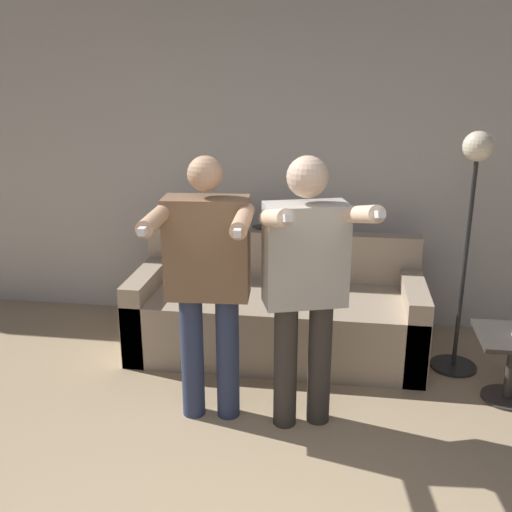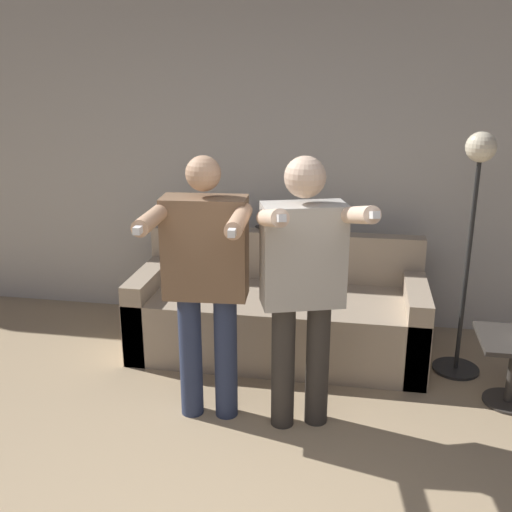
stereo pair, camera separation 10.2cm
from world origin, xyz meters
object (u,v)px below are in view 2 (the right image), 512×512
at_px(person_right, 303,276).
at_px(floor_lamp, 474,209).
at_px(person_left, 205,273).
at_px(couch, 279,315).
at_px(cat, 291,223).

distance_m(person_right, floor_lamp, 1.37).
bearing_deg(person_left, couch, 67.89).
xyz_separation_m(person_right, cat, (-0.22, 1.29, -0.04)).
bearing_deg(cat, floor_lamp, -18.47).
height_order(couch, person_right, person_right).
relative_size(person_right, floor_lamp, 0.97).
xyz_separation_m(person_left, floor_lamp, (1.61, 0.87, 0.24)).
bearing_deg(couch, person_right, -74.61).
height_order(couch, person_left, person_left).
bearing_deg(person_right, person_left, 162.28).
xyz_separation_m(couch, cat, (0.04, 0.33, 0.63)).
relative_size(couch, floor_lamp, 1.26).
bearing_deg(couch, floor_lamp, -4.13).
relative_size(person_left, floor_lamp, 0.96).
bearing_deg(floor_lamp, couch, 175.87).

